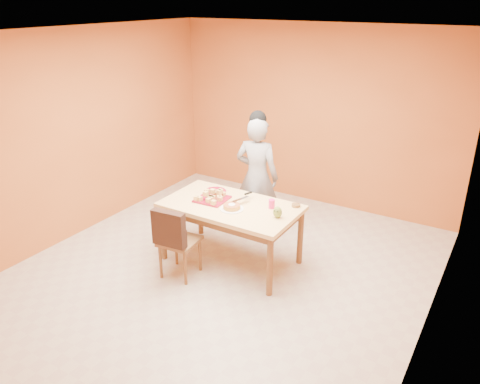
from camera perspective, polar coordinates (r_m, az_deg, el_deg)
The scene contains 17 objects.
floor at distance 5.66m, azimuth -2.01°, elevation -9.58°, with size 5.00×5.00×0.00m, color beige.
ceiling at distance 4.79m, azimuth -2.47°, elevation 18.82°, with size 5.00×5.00×0.00m, color white.
wall_back at distance 7.20m, azimuth 8.94°, elevation 9.06°, with size 4.50×4.50×0.00m, color #B9612A.
wall_left at distance 6.53m, azimuth -19.05°, elevation 6.66°, with size 5.00×5.00×0.00m, color #B9612A.
wall_right at distance 4.34m, azimuth 23.46°, elevation -2.04°, with size 5.00×5.00×0.00m, color #B9612A.
dining_table at distance 5.55m, azimuth -1.13°, elevation -2.43°, with size 1.60×0.90×0.76m.
dining_chair at distance 5.40m, azimuth -7.53°, elevation -5.79°, with size 0.45×0.52×0.90m.
pastry_pile at distance 5.61m, azimuth -3.43°, elevation -0.28°, with size 0.32×0.32×0.10m, color #DAB65D, non-canonical shape.
person at distance 6.21m, azimuth 2.08°, elevation 1.87°, with size 0.59×0.39×1.62m, color gray.
pastry_platter at distance 5.64m, azimuth -3.42°, elevation -0.87°, with size 0.36×0.36×0.02m, color maroon.
red_dinner_plate at distance 5.86m, azimuth -3.05°, elevation 0.08°, with size 0.28×0.28×0.02m, color maroon.
white_cake_plate at distance 5.39m, azimuth -1.01°, elevation -2.06°, with size 0.27×0.27×0.01m, color white.
sponge_cake at distance 5.38m, azimuth -1.01°, elevation -1.79°, with size 0.20×0.20×0.04m, color gold.
cake_server at distance 5.50m, azimuth 0.08°, elevation -0.86°, with size 0.05×0.24×0.01m, color white.
egg_ornament at distance 5.18m, azimuth 4.59°, elevation -2.46°, with size 0.11×0.08×0.13m, color olive.
magenta_glass at distance 5.41m, azimuth 3.89°, elevation -1.45°, with size 0.07×0.07×0.11m, color #E22271.
checker_tin at distance 5.49m, azimuth 6.84°, elevation -1.62°, with size 0.10×0.10×0.03m, color #3B2110.
Camera 1 is at (2.65, -3.97, 3.04)m, focal length 35.00 mm.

